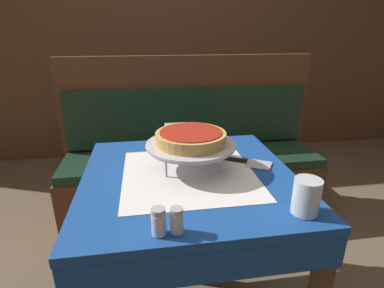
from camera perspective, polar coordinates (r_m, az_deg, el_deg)
The scene contains 12 objects.
dining_table_front at distance 1.19m, azimuth -0.57°, elevation -9.71°, with size 0.80×0.80×0.73m.
dining_table_rear at distance 2.63m, azimuth -1.71°, elevation 7.07°, with size 0.69×0.69×0.73m.
booth_bench at distance 2.07m, azimuth -0.03°, elevation -5.31°, with size 1.70×0.45×1.09m.
back_wall_panel at distance 3.08m, azimuth -6.57°, elevation 19.89°, with size 6.00×0.04×2.40m, color brown.
pizza_pan_stand at distance 1.15m, azimuth -0.23°, elevation -0.31°, with size 0.35×0.35×0.11m.
deep_dish_pizza at distance 1.14m, azimuth -0.23°, elevation 1.28°, with size 0.27×0.27×0.05m.
pizza_server at distance 1.26m, azimuth 8.65°, elevation -3.10°, with size 0.28×0.20×0.01m.
water_glass_near at distance 0.95m, azimuth 20.96°, elevation -9.30°, with size 0.08×0.08×0.11m.
salt_shaker at distance 0.82m, azimuth -6.37°, elevation -14.47°, with size 0.04×0.04×0.08m.
pepper_shaker at distance 0.82m, azimuth -2.92°, elevation -14.36°, with size 0.04×0.04×0.07m.
napkin_holder at distance 1.45m, azimuth -3.19°, elevation 2.10°, with size 0.10×0.05×0.09m.
condiment_caddy at distance 2.66m, azimuth -0.58°, elevation 10.64°, with size 0.13×0.13×0.18m.
Camera 1 is at (-0.15, -1.01, 1.25)m, focal length 28.00 mm.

